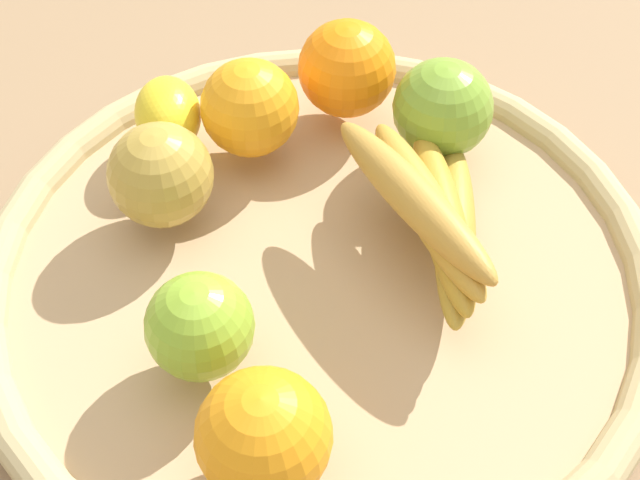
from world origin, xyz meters
TOP-DOWN VIEW (x-y plane):
  - ground_plane at (0.00, 0.00)m, footprint 2.40×2.40m
  - basket at (0.00, 0.00)m, footprint 0.47×0.47m
  - banana_bunch at (-0.07, 0.03)m, footprint 0.13×0.17m
  - apple_0 at (0.06, -0.10)m, footprint 0.10×0.10m
  - lemon_0 at (0.02, -0.16)m, footprint 0.07×0.08m
  - apple_1 at (0.10, 0.02)m, footprint 0.08×0.08m
  - orange_2 at (-0.02, -0.12)m, footprint 0.08×0.08m
  - apple_2 at (-0.13, -0.04)m, footprint 0.10×0.10m
  - orange_0 at (0.11, 0.11)m, footprint 0.10×0.10m
  - orange_1 at (-0.11, -0.11)m, footprint 0.09×0.09m

SIDE VIEW (x-z plane):
  - ground_plane at x=0.00m, z-range 0.00..0.00m
  - basket at x=0.00m, z-range 0.00..0.04m
  - lemon_0 at x=0.02m, z-range 0.04..0.08m
  - apple_1 at x=0.10m, z-range 0.04..0.10m
  - banana_bunch at x=-0.07m, z-range 0.04..0.10m
  - orange_2 at x=-0.02m, z-range 0.04..0.11m
  - apple_0 at x=0.06m, z-range 0.04..0.11m
  - apple_2 at x=-0.13m, z-range 0.04..0.11m
  - orange_1 at x=-0.11m, z-range 0.04..0.11m
  - orange_0 at x=0.11m, z-range 0.04..0.11m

